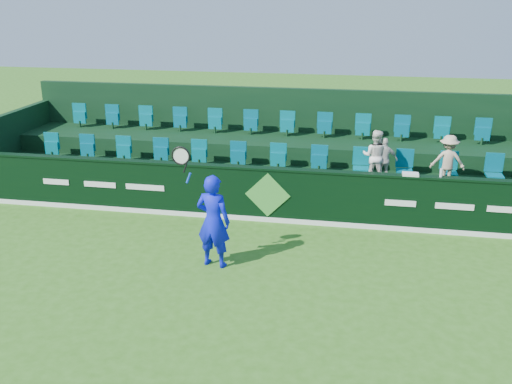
% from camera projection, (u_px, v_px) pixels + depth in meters
% --- Properties ---
extents(ground, '(60.00, 60.00, 0.00)m').
position_uv_depth(ground, '(233.00, 303.00, 10.28)').
color(ground, '#306518').
rests_on(ground, ground).
extents(sponsor_hoarding, '(16.00, 0.25, 1.35)m').
position_uv_depth(sponsor_hoarding, '(269.00, 194.00, 13.76)').
color(sponsor_hoarding, black).
rests_on(sponsor_hoarding, ground).
extents(stand_tier_front, '(16.00, 2.00, 0.80)m').
position_uv_depth(stand_tier_front, '(275.00, 190.00, 14.88)').
color(stand_tier_front, black).
rests_on(stand_tier_front, ground).
extents(stand_tier_back, '(16.00, 1.80, 1.30)m').
position_uv_depth(stand_tier_back, '(285.00, 161.00, 16.55)').
color(stand_tier_back, black).
rests_on(stand_tier_back, ground).
extents(stand_rear, '(16.00, 4.10, 2.60)m').
position_uv_depth(stand_rear, '(287.00, 138.00, 16.78)').
color(stand_rear, black).
rests_on(stand_rear, ground).
extents(seat_row_front, '(13.50, 0.50, 0.60)m').
position_uv_depth(seat_row_front, '(278.00, 160.00, 15.01)').
color(seat_row_front, '#026671').
rests_on(seat_row_front, stand_tier_front).
extents(seat_row_back, '(13.50, 0.50, 0.60)m').
position_uv_depth(seat_row_back, '(287.00, 127.00, 16.51)').
color(seat_row_back, '#026671').
rests_on(seat_row_back, stand_tier_back).
extents(tennis_player, '(1.22, 0.58, 2.57)m').
position_uv_depth(tennis_player, '(213.00, 221.00, 11.40)').
color(tennis_player, '#0D16E7').
rests_on(tennis_player, ground).
extents(spectator_left, '(0.72, 0.62, 1.31)m').
position_uv_depth(spectator_left, '(375.00, 156.00, 14.12)').
color(spectator_left, white).
rests_on(spectator_left, stand_tier_front).
extents(spectator_middle, '(0.71, 0.43, 1.13)m').
position_uv_depth(spectator_middle, '(384.00, 160.00, 14.11)').
color(spectator_middle, silver).
rests_on(spectator_middle, stand_tier_front).
extents(spectator_right, '(0.84, 0.51, 1.26)m').
position_uv_depth(spectator_right, '(448.00, 161.00, 13.83)').
color(spectator_right, tan).
rests_on(spectator_right, stand_tier_front).
extents(towel, '(0.36, 0.23, 0.05)m').
position_uv_depth(towel, '(410.00, 174.00, 12.97)').
color(towel, white).
rests_on(towel, sponsor_hoarding).
extents(drinks_bottle, '(0.06, 0.06, 0.20)m').
position_uv_depth(drinks_bottle, '(441.00, 173.00, 12.84)').
color(drinks_bottle, silver).
rests_on(drinks_bottle, sponsor_hoarding).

